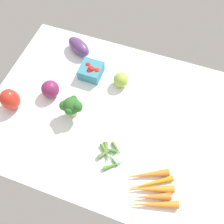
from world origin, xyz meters
TOP-DOWN VIEW (x-y plane):
  - tablecloth at (0.00, 0.00)cm, footprint 104.00×76.00cm
  - heirloom_tomato_green at (-1.47, 15.67)cm, footprint 6.65×6.65cm
  - okra_pile at (5.04, -16.94)cm, footprint 11.73×12.41cm
  - berry_basket at (-15.64, 16.18)cm, footprint 9.52×9.52cm
  - red_onion_near_basket at (-28.11, 0.66)cm, footprint 7.62×7.62cm
  - carrot_bunch at (23.51, -24.71)cm, footprint 21.23×18.04cm
  - bell_pepper_red at (-40.77, -10.06)cm, footprint 10.90×10.90cm
  - eggplant at (-26.50, 27.26)cm, footprint 14.80×12.03cm
  - broccoli_head at (-15.05, -5.33)cm, footprint 9.72×8.67cm

SIDE VIEW (x-z plane):
  - tablecloth at x=0.00cm, z-range 0.00..2.00cm
  - okra_pile at x=5.04cm, z-range 1.91..3.84cm
  - carrot_bunch at x=23.51cm, z-range 1.92..4.78cm
  - berry_basket at x=-15.64cm, z-range 1.68..8.37cm
  - eggplant at x=-26.50cm, z-range 2.00..8.53cm
  - heirloom_tomato_green at x=-1.47cm, z-range 2.00..8.65cm
  - red_onion_near_basket at x=-28.11cm, z-range 2.00..9.62cm
  - bell_pepper_red at x=-40.77cm, z-range 2.00..12.00cm
  - broccoli_head at x=-15.05cm, z-range 3.49..13.88cm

